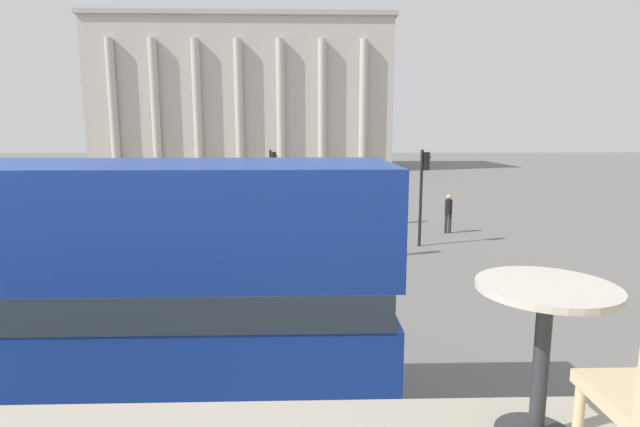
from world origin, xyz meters
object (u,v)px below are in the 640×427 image
Objects in this scene: traffic_light_mid at (423,184)px; car_silver at (247,198)px; cafe_dining_table at (544,327)px; traffic_light_near at (107,206)px; car_white at (148,210)px; pedestrian_blue at (319,240)px; pedestrian_grey at (403,231)px; plaza_building_left at (246,97)px; traffic_light_far at (272,175)px; pedestrian_white at (399,205)px; pedestrian_black at (448,211)px.

traffic_light_mid is 0.91× the size of car_silver.
traffic_light_near is (-6.70, 12.14, -1.28)m from cafe_dining_table.
traffic_light_near is at bearing -42.35° from car_white.
cafe_dining_table is at bearing -32.32° from car_white.
car_white is at bearing -81.00° from pedestrian_blue.
pedestrian_blue is at bearing -69.18° from pedestrian_grey.
plaza_building_left reaches higher than traffic_light_mid.
traffic_light_near reaches higher than traffic_light_far.
plaza_building_left is at bearing 76.38° from pedestrian_white.
car_white and car_silver have the same top height.
cafe_dining_table is 14.52m from pedestrian_blue.
pedestrian_blue is at bearing 92.50° from cafe_dining_table.
pedestrian_blue is (-3.15, -1.60, 0.03)m from pedestrian_grey.
plaza_building_left is 48.26m from traffic_light_near.
car_white is (-8.75, 22.24, -3.02)m from cafe_dining_table.
plaza_building_left is 9.49× the size of traffic_light_far.
traffic_light_near is at bearing -88.22° from plaza_building_left.
cafe_dining_table reaches higher than car_white.
pedestrian_black is at bearing 74.88° from cafe_dining_table.
cafe_dining_table is 0.46× the size of pedestrian_grey.
traffic_light_mid reaches higher than pedestrian_white.
pedestrian_white is at bearing 161.49° from car_silver.
pedestrian_black is at bearing 138.41° from pedestrian_grey.
cafe_dining_table is 0.17× the size of car_white.
plaza_building_left is at bearing 97.77° from cafe_dining_table.
traffic_light_far is 4.55m from car_silver.
traffic_light_near is 2.29× the size of pedestrian_blue.
cafe_dining_table is 0.20× the size of traffic_light_far.
pedestrian_black is 3.00m from pedestrian_white.
pedestrian_grey is at bearing 133.82° from car_silver.
car_silver is at bearing 119.36° from pedestrian_white.
traffic_light_far is at bearing 167.65° from pedestrian_black.
traffic_light_near reaches higher than pedestrian_grey.
pedestrian_grey is (5.24, -7.06, -1.46)m from traffic_light_far.
traffic_light_far is 0.86× the size of car_white.
plaza_building_left is at bearing -172.43° from pedestrian_grey.
traffic_light_mid reaches higher than pedestrian_blue.
pedestrian_white is at bearing 135.39° from pedestrian_black.
pedestrian_white is (8.00, -4.58, 0.20)m from car_silver.
car_white is 11.41m from pedestrian_blue.
pedestrian_white is at bearing 35.94° from car_white.
cafe_dining_table reaches higher than traffic_light_far.
traffic_light_near is 6.61m from pedestrian_blue.
cafe_dining_table reaches higher than pedestrian_grey.
traffic_light_near reaches higher than pedestrian_white.
traffic_light_mid is at bearing -120.73° from pedestrian_white.
traffic_light_mid reaches higher than pedestrian_grey.
pedestrian_black is 1.10× the size of pedestrian_white.
plaza_building_left is at bearing 117.46° from pedestrian_black.
pedestrian_white is (6.26, -0.71, -1.46)m from traffic_light_far.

